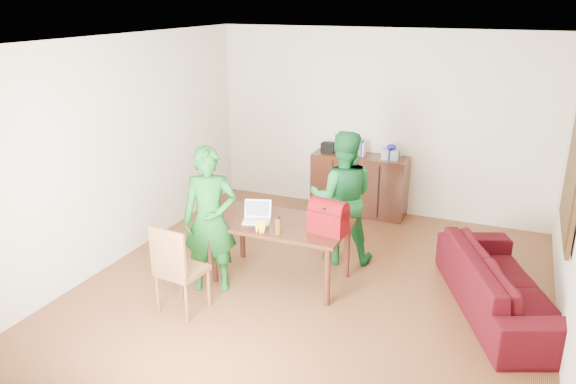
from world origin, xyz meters
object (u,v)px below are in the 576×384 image
at_px(person_near, 210,220).
at_px(sofa, 503,283).
at_px(table, 281,229).
at_px(person_far, 342,197).
at_px(laptop, 256,218).
at_px(chair, 182,285).
at_px(bottle, 278,225).
at_px(red_bag, 328,220).

distance_m(person_near, sofa, 3.14).
height_order(table, person_far, person_far).
bearing_deg(laptop, chair, -132.44).
height_order(person_near, bottle, person_near).
relative_size(chair, laptop, 2.77).
xyz_separation_m(person_near, bottle, (0.74, 0.16, -0.00)).
bearing_deg(person_near, red_bag, -6.39).
distance_m(bottle, sofa, 2.40).
relative_size(person_far, bottle, 8.15).
bearing_deg(person_far, bottle, 53.21).
distance_m(table, sofa, 2.41).
bearing_deg(table, laptop, -159.72).
xyz_separation_m(person_near, person_far, (1.11, 1.24, 0.01)).
relative_size(person_near, person_far, 0.99).
xyz_separation_m(person_far, laptop, (-0.73, -0.86, -0.07)).
relative_size(person_far, red_bag, 4.11).
xyz_separation_m(table, red_bag, (0.58, -0.07, 0.23)).
distance_m(table, laptop, 0.30).
bearing_deg(red_bag, table, -177.04).
bearing_deg(bottle, laptop, 148.93).
distance_m(chair, person_near, 0.76).
bearing_deg(table, person_far, 58.19).
bearing_deg(red_bag, laptop, -168.43).
bearing_deg(sofa, bottle, 81.24).
height_order(person_far, bottle, person_far).
relative_size(chair, person_near, 0.60).
xyz_separation_m(table, person_near, (-0.63, -0.48, 0.19)).
distance_m(table, chair, 1.27).
bearing_deg(bottle, chair, -137.65).
distance_m(chair, laptop, 1.12).
bearing_deg(chair, table, 63.89).
bearing_deg(bottle, sofa, 14.26).
distance_m(chair, person_far, 2.19).
relative_size(chair, sofa, 0.46).
relative_size(laptop, red_bag, 0.88).
bearing_deg(person_far, sofa, 147.38).
height_order(chair, person_far, person_far).
bearing_deg(bottle, table, 108.50).
bearing_deg(person_near, laptop, 20.63).
bearing_deg(laptop, bottle, -49.57).
distance_m(laptop, sofa, 2.70).
height_order(bottle, sofa, bottle).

